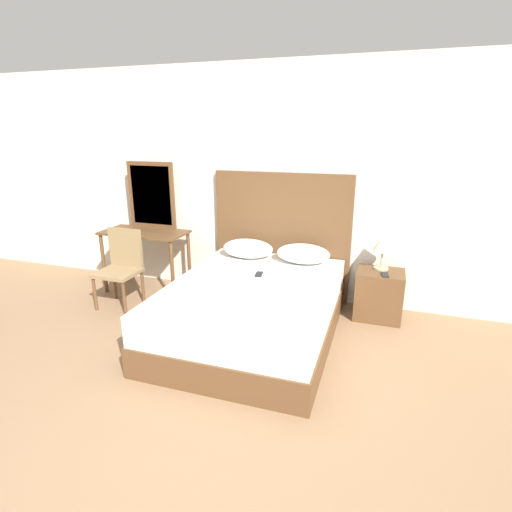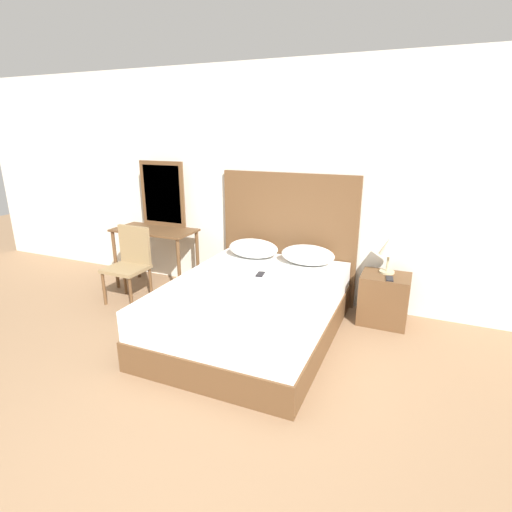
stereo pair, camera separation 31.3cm
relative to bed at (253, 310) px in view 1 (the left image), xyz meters
name	(u,v)px [view 1 (the left image)]	position (x,y,z in m)	size (l,w,h in m)	color
ground_plane	(197,441)	(0.11, -1.48, -0.27)	(16.00, 16.00, 0.00)	#8C6B4C
wall_back	(293,186)	(0.11, 1.13, 1.08)	(10.00, 0.06, 2.70)	silver
bed	(253,310)	(0.00, 0.00, 0.00)	(1.55, 2.07, 0.55)	brown
headboard	(281,237)	(0.00, 1.06, 0.48)	(1.63, 0.05, 1.51)	brown
pillow_left	(248,248)	(-0.33, 0.79, 0.38)	(0.59, 0.40, 0.21)	white
pillow_right	(303,254)	(0.33, 0.79, 0.38)	(0.59, 0.40, 0.21)	white
phone_on_bed	(259,274)	(-0.02, 0.26, 0.28)	(0.09, 0.16, 0.01)	black
nightstand	(379,295)	(1.17, 0.81, -0.01)	(0.49, 0.41, 0.53)	brown
table_lamp	(383,244)	(1.16, 0.89, 0.54)	(0.21, 0.21, 0.39)	tan
phone_on_nightstand	(385,275)	(1.21, 0.71, 0.26)	(0.09, 0.16, 0.01)	black
vanity_desk	(145,242)	(-1.64, 0.69, 0.37)	(1.05, 0.50, 0.78)	brown
vanity_mirror	(152,195)	(-1.64, 0.91, 0.92)	(0.63, 0.03, 0.82)	brown
chair	(121,263)	(-1.69, 0.25, 0.23)	(0.45, 0.42, 0.89)	olive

